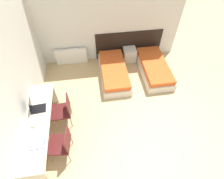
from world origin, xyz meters
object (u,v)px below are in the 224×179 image
bed_near_door (154,68)px  chair_near_laptop (63,110)px  chair_near_notebook (62,143)px  bed_near_window (114,72)px  laptop (36,108)px  nightstand (129,55)px

bed_near_door → chair_near_laptop: size_ratio=2.11×
chair_near_notebook → bed_near_window: bearing=63.9°
laptop → bed_near_window: bearing=33.2°
chair_near_notebook → nightstand: bearing=61.3°
nightstand → chair_near_laptop: 3.11m
bed_near_window → nightstand: 1.00m
bed_near_door → chair_near_notebook: (-2.84, -2.35, 0.31)m
bed_near_window → nightstand: (0.67, 0.73, 0.05)m
chair_near_laptop → bed_near_window: bearing=42.3°
chair_near_notebook → laptop: 1.00m
nightstand → chair_near_laptop: (-2.17, -2.21, 0.26)m
nightstand → laptop: (-2.70, -2.31, 0.61)m
bed_near_door → bed_near_window: bearing=180.0°
nightstand → chair_near_notebook: (-2.17, -3.08, 0.26)m
bed_near_window → bed_near_door: size_ratio=1.00×
bed_near_window → laptop: laptop is taller
chair_near_laptop → laptop: (-0.53, -0.10, 0.34)m
bed_near_window → laptop: bearing=-142.3°
chair_near_laptop → laptop: laptop is taller
bed_near_door → nightstand: 1.00m
bed_near_window → chair_near_notebook: bearing=-122.6°
bed_near_window → chair_near_laptop: 2.12m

